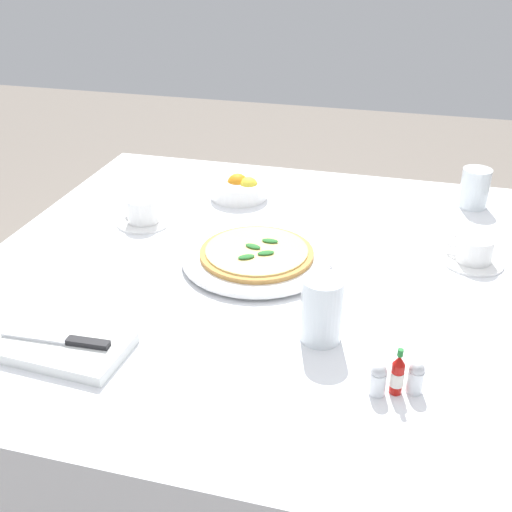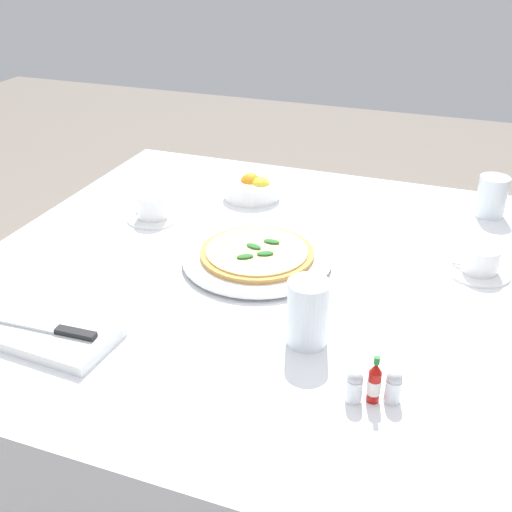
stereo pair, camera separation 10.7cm
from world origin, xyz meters
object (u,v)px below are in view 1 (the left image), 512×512
(water_glass_near_left, at_px, (322,313))
(salt_shaker, at_px, (378,381))
(water_glass_back_corner, at_px, (474,190))
(dinner_knife, at_px, (61,339))
(citrus_bowl, at_px, (240,188))
(pepper_shaker, at_px, (415,378))
(napkin_folded, at_px, (63,346))
(pizza_plate, at_px, (257,258))
(coffee_cup_near_right, at_px, (474,251))
(hot_sauce_bottle, at_px, (397,375))
(pizza, at_px, (257,252))
(coffee_cup_left_edge, at_px, (143,212))

(water_glass_near_left, height_order, salt_shaker, water_glass_near_left)
(water_glass_back_corner, distance_m, salt_shaker, 0.80)
(water_glass_back_corner, bearing_deg, dinner_knife, 48.89)
(water_glass_back_corner, xyz_separation_m, citrus_bowl, (0.59, 0.10, -0.02))
(salt_shaker, distance_m, pepper_shaker, 0.06)
(water_glass_back_corner, relative_size, dinner_knife, 0.52)
(water_glass_back_corner, bearing_deg, pepper_shaker, 81.13)
(pepper_shaker, bearing_deg, napkin_folded, 4.69)
(pizza_plate, distance_m, dinner_knife, 0.45)
(coffee_cup_near_right, distance_m, water_glass_back_corner, 0.31)
(water_glass_near_left, xyz_separation_m, hot_sauce_bottle, (-0.14, 0.11, -0.02))
(salt_shaker, bearing_deg, pepper_shaker, -160.35)
(napkin_folded, xyz_separation_m, hot_sauce_bottle, (-0.56, -0.04, 0.02))
(water_glass_back_corner, relative_size, napkin_folded, 0.44)
(coffee_cup_near_right, relative_size, pepper_shaker, 2.31)
(coffee_cup_near_right, distance_m, salt_shaker, 0.50)
(salt_shaker, bearing_deg, dinner_knife, 3.02)
(citrus_bowl, distance_m, salt_shaker, 0.80)
(pepper_shaker, bearing_deg, pizza, -44.45)
(water_glass_back_corner, relative_size, water_glass_near_left, 0.84)
(pizza_plate, height_order, salt_shaker, salt_shaker)
(dinner_knife, bearing_deg, hot_sauce_bottle, -178.43)
(hot_sauce_bottle, bearing_deg, napkin_folded, 3.90)
(pizza, height_order, coffee_cup_left_edge, coffee_cup_left_edge)
(citrus_bowl, bearing_deg, salt_shaker, 121.42)
(coffee_cup_near_right, xyz_separation_m, napkin_folded, (0.69, 0.50, -0.02))
(pizza_plate, xyz_separation_m, pepper_shaker, (-0.34, 0.33, 0.01))
(pizza, bearing_deg, coffee_cup_near_right, -165.16)
(pizza, bearing_deg, hot_sauce_bottle, 132.25)
(pepper_shaker, bearing_deg, water_glass_near_left, -31.38)
(coffee_cup_near_right, relative_size, citrus_bowl, 0.87)
(napkin_folded, bearing_deg, water_glass_back_corner, -127.48)
(citrus_bowl, distance_m, pepper_shaker, 0.82)
(water_glass_back_corner, bearing_deg, coffee_cup_left_edge, 21.49)
(pizza_plate, height_order, pepper_shaker, pepper_shaker)
(water_glass_near_left, bearing_deg, water_glass_back_corner, -113.27)
(pizza_plate, height_order, water_glass_near_left, water_glass_near_left)
(water_glass_back_corner, relative_size, citrus_bowl, 0.67)
(pepper_shaker, bearing_deg, pizza_plate, -44.45)
(pizza, height_order, water_glass_near_left, water_glass_near_left)
(pizza_plate, bearing_deg, napkin_folded, 57.62)
(water_glass_back_corner, bearing_deg, coffee_cup_near_right, 87.80)
(coffee_cup_near_right, bearing_deg, pizza_plate, 14.83)
(pepper_shaker, bearing_deg, coffee_cup_near_right, -103.26)
(citrus_bowl, xyz_separation_m, pepper_shaker, (-0.47, 0.66, -0.00))
(citrus_bowl, height_order, pepper_shaker, citrus_bowl)
(coffee_cup_near_right, relative_size, salt_shaker, 2.31)
(water_glass_near_left, height_order, pepper_shaker, water_glass_near_left)
(citrus_bowl, bearing_deg, water_glass_back_corner, -170.89)
(pizza_plate, bearing_deg, coffee_cup_near_right, -165.17)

